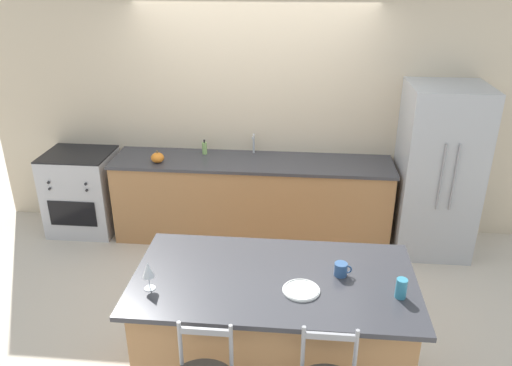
% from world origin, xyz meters
% --- Properties ---
extents(ground_plane, '(18.00, 18.00, 0.00)m').
position_xyz_m(ground_plane, '(0.00, 0.00, 0.00)').
color(ground_plane, beige).
extents(wall_back, '(6.00, 0.07, 2.70)m').
position_xyz_m(wall_back, '(0.00, 0.71, 1.35)').
color(wall_back, beige).
rests_on(wall_back, ground_plane).
extents(back_counter, '(3.01, 0.69, 0.92)m').
position_xyz_m(back_counter, '(0.00, 0.38, 0.46)').
color(back_counter, '#A87547').
rests_on(back_counter, ground_plane).
extents(sink_faucet, '(0.02, 0.13, 0.22)m').
position_xyz_m(sink_faucet, '(0.00, 0.59, 1.06)').
color(sink_faucet, '#ADAFB5').
rests_on(sink_faucet, back_counter).
extents(kitchen_island, '(1.89, 1.01, 0.93)m').
position_xyz_m(kitchen_island, '(0.37, -1.79, 0.47)').
color(kitchen_island, '#A87547').
rests_on(kitchen_island, ground_plane).
extents(refrigerator, '(0.76, 0.76, 1.78)m').
position_xyz_m(refrigerator, '(1.93, 0.32, 0.89)').
color(refrigerator, '#ADAFB5').
rests_on(refrigerator, ground_plane).
extents(oven_range, '(0.73, 0.66, 0.93)m').
position_xyz_m(oven_range, '(-1.93, 0.37, 0.47)').
color(oven_range, '#B7B7BC').
rests_on(oven_range, ground_plane).
extents(dinner_plate, '(0.24, 0.24, 0.02)m').
position_xyz_m(dinner_plate, '(0.56, -1.92, 0.94)').
color(dinner_plate, white).
rests_on(dinner_plate, kitchen_island).
extents(wine_glass, '(0.08, 0.08, 0.19)m').
position_xyz_m(wine_glass, '(-0.42, -1.99, 1.07)').
color(wine_glass, white).
rests_on(wine_glass, kitchen_island).
extents(coffee_mug, '(0.12, 0.09, 0.09)m').
position_xyz_m(coffee_mug, '(0.82, -1.72, 0.98)').
color(coffee_mug, '#335689').
rests_on(coffee_mug, kitchen_island).
extents(tumbler_cup, '(0.07, 0.07, 0.13)m').
position_xyz_m(tumbler_cup, '(1.17, -1.93, 1.00)').
color(tumbler_cup, teal).
rests_on(tumbler_cup, kitchen_island).
extents(pumpkin_decoration, '(0.14, 0.14, 0.13)m').
position_xyz_m(pumpkin_decoration, '(-0.98, 0.22, 0.97)').
color(pumpkin_decoration, orange).
rests_on(pumpkin_decoration, back_counter).
extents(soap_bottle, '(0.05, 0.05, 0.16)m').
position_xyz_m(soap_bottle, '(-0.54, 0.52, 0.99)').
color(soap_bottle, '#89B260').
rests_on(soap_bottle, back_counter).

